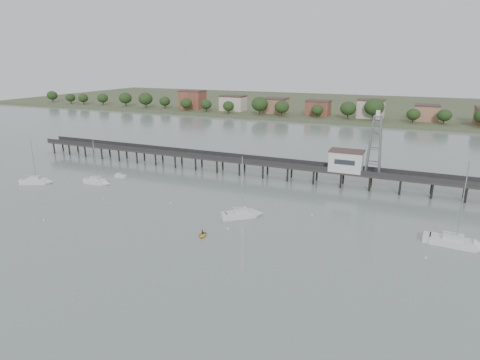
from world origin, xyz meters
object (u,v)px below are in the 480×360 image
at_px(lattice_tower, 375,145).
at_px(sailboat_b, 99,182).
at_px(white_tender, 120,176).
at_px(yellow_dinghy, 202,236).
at_px(sailboat_c, 246,214).
at_px(sailboat_a, 40,181).
at_px(pier, 254,162).
at_px(sailboat_d, 464,244).

distance_m(lattice_tower, sailboat_b, 70.03).
height_order(white_tender, yellow_dinghy, yellow_dinghy).
distance_m(white_tender, yellow_dinghy, 46.06).
height_order(sailboat_c, white_tender, sailboat_c).
height_order(lattice_tower, sailboat_b, lattice_tower).
xyz_separation_m(white_tender, yellow_dinghy, (38.92, -24.63, -0.38)).
xyz_separation_m(sailboat_b, sailboat_c, (43.60, -5.64, -0.01)).
bearing_deg(sailboat_a, yellow_dinghy, -40.02).
distance_m(pier, sailboat_d, 56.92).
height_order(sailboat_b, sailboat_d, sailboat_d).
bearing_deg(pier, sailboat_c, -71.12).
bearing_deg(white_tender, lattice_tower, 12.40).
distance_m(pier, sailboat_c, 31.27).
distance_m(pier, yellow_dinghy, 41.87).
xyz_separation_m(sailboat_b, sailboat_a, (-14.59, -5.79, -0.00)).
xyz_separation_m(lattice_tower, sailboat_d, (18.26, -27.45, -10.47)).
bearing_deg(yellow_dinghy, sailboat_a, 154.77).
relative_size(sailboat_d, white_tender, 5.01).
xyz_separation_m(pier, white_tender, (-32.67, -16.59, -3.41)).
distance_m(sailboat_c, sailboat_d, 39.74).
height_order(sailboat_c, yellow_dinghy, sailboat_c).
bearing_deg(yellow_dinghy, lattice_tower, 45.36).
bearing_deg(sailboat_b, sailboat_d, -5.72).
xyz_separation_m(lattice_tower, yellow_dinghy, (-25.25, -41.22, -11.10)).
relative_size(sailboat_c, yellow_dinghy, 5.07).
distance_m(sailboat_b, white_tender, 7.26).
bearing_deg(yellow_dinghy, sailboat_d, 4.42).
xyz_separation_m(sailboat_d, white_tender, (-82.43, 10.85, -0.25)).
bearing_deg(sailboat_c, sailboat_b, 133.87).
distance_m(sailboat_c, yellow_dinghy, 12.41).
distance_m(lattice_tower, sailboat_d, 34.59).
height_order(lattice_tower, sailboat_c, lattice_tower).
height_order(pier, lattice_tower, lattice_tower).
distance_m(sailboat_c, white_tender, 44.63).
bearing_deg(pier, sailboat_b, -144.63).
relative_size(pier, sailboat_c, 11.12).
height_order(sailboat_a, white_tender, sailboat_a).
relative_size(sailboat_d, yellow_dinghy, 6.06).
distance_m(lattice_tower, white_tender, 67.14).
distance_m(pier, white_tender, 36.80).
relative_size(sailboat_b, sailboat_c, 0.89).
height_order(sailboat_d, yellow_dinghy, sailboat_d).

